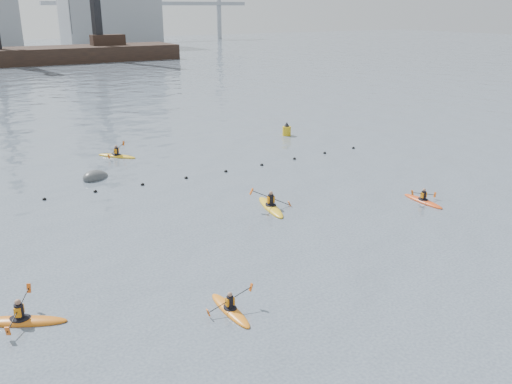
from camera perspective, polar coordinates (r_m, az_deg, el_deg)
ground at (r=19.49m, az=18.49°, el=-16.23°), size 400.00×400.00×0.00m
float_line at (r=36.29m, az=-9.69°, el=1.19°), size 33.24×0.73×0.24m
kayaker_0 at (r=20.93m, az=-2.74°, el=-12.22°), size 1.96×2.87×1.02m
kayaker_2 at (r=21.98m, az=-23.53°, el=-12.26°), size 3.29×2.24×1.12m
kayaker_3 at (r=30.94m, az=1.56°, el=-1.51°), size 2.50×3.69×1.45m
kayaker_4 at (r=33.40m, az=17.18°, el=-0.86°), size 2.02×2.98×1.01m
kayaker_5 at (r=42.95m, az=-14.44°, el=3.74°), size 2.61×2.93×1.12m
mooring_buoy at (r=37.97m, az=-16.50°, el=1.42°), size 2.70×2.52×1.55m
nav_buoy at (r=48.72m, az=3.25°, el=6.45°), size 0.76×0.76×1.38m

